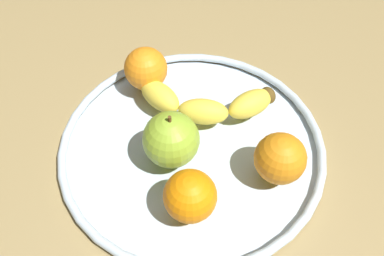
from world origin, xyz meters
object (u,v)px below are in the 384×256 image
at_px(banana, 207,103).
at_px(orange_front_left, 146,69).
at_px(fruit_bowl, 192,145).
at_px(orange_back_left, 280,158).
at_px(orange_back_right, 190,196).
at_px(apple, 171,140).

distance_m(banana, orange_front_left, 0.11).
xyz_separation_m(fruit_bowl, orange_back_left, (0.11, -0.07, 0.04)).
relative_size(fruit_bowl, banana, 1.78).
bearing_deg(orange_back_left, fruit_bowl, 148.30).
distance_m(orange_back_left, orange_front_left, 0.25).
bearing_deg(orange_back_left, orange_front_left, 131.22).
relative_size(banana, orange_back_right, 3.23).
xyz_separation_m(orange_back_left, orange_front_left, (-0.16, 0.19, -0.00)).
distance_m(apple, orange_back_left, 0.14).
bearing_deg(apple, orange_back_right, -79.30).
xyz_separation_m(banana, apple, (-0.06, -0.07, 0.02)).
height_order(banana, orange_front_left, orange_front_left).
bearing_deg(fruit_bowl, orange_back_left, -31.70).
bearing_deg(orange_back_right, banana, 74.83).
height_order(orange_back_left, orange_front_left, orange_back_left).
bearing_deg(banana, fruit_bowl, -105.40).
bearing_deg(orange_back_right, fruit_bowl, 82.17).
height_order(fruit_bowl, orange_back_right, orange_back_right).
xyz_separation_m(orange_back_right, orange_front_left, (-0.04, 0.23, 0.00)).
bearing_deg(banana, apple, -115.04).
xyz_separation_m(apple, orange_back_left, (0.14, -0.04, -0.00)).
relative_size(apple, orange_back_left, 1.24).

